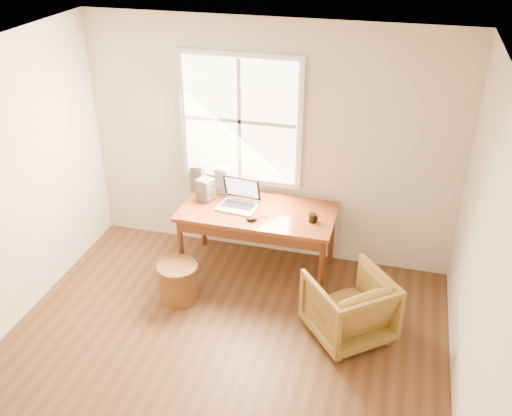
# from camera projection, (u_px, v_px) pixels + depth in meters

# --- Properties ---
(room_shell) EXTENTS (4.04, 4.54, 2.64)m
(room_shell) POSITION_uv_depth(u_px,v_px,m) (198.00, 247.00, 4.23)
(room_shell) COLOR #55321D
(room_shell) RESTS_ON ground
(desk) EXTENTS (1.60, 0.80, 0.04)m
(desk) POSITION_uv_depth(u_px,v_px,m) (258.00, 212.00, 5.89)
(desk) COLOR brown
(desk) RESTS_ON room_shell
(armchair) EXTENTS (0.97, 0.97, 0.64)m
(armchair) POSITION_uv_depth(u_px,v_px,m) (349.00, 306.00, 5.19)
(armchair) COLOR olive
(armchair) RESTS_ON room_shell
(wicker_stool) EXTENTS (0.40, 0.40, 0.39)m
(wicker_stool) POSITION_uv_depth(u_px,v_px,m) (178.00, 282.00, 5.72)
(wicker_stool) COLOR brown
(wicker_stool) RESTS_ON room_shell
(laptop) EXTENTS (0.39, 0.41, 0.27)m
(laptop) POSITION_uv_depth(u_px,v_px,m) (237.00, 197.00, 5.85)
(laptop) COLOR #B4B6BB
(laptop) RESTS_ON desk
(mouse) EXTENTS (0.13, 0.10, 0.04)m
(mouse) POSITION_uv_depth(u_px,v_px,m) (252.00, 219.00, 5.68)
(mouse) COLOR black
(mouse) RESTS_ON desk
(coffee_mug) EXTENTS (0.10, 0.10, 0.09)m
(coffee_mug) POSITION_uv_depth(u_px,v_px,m) (313.00, 218.00, 5.65)
(coffee_mug) COLOR black
(coffee_mug) RESTS_ON desk
(cd_stack_a) EXTENTS (0.18, 0.16, 0.30)m
(cd_stack_a) POSITION_uv_depth(u_px,v_px,m) (224.00, 180.00, 6.15)
(cd_stack_a) COLOR silver
(cd_stack_a) RESTS_ON desk
(cd_stack_b) EXTENTS (0.20, 0.19, 0.24)m
(cd_stack_b) POSITION_uv_depth(u_px,v_px,m) (205.00, 189.00, 6.02)
(cd_stack_b) COLOR #292A2F
(cd_stack_b) RESTS_ON desk
(cd_stack_c) EXTENTS (0.14, 0.12, 0.30)m
(cd_stack_c) POSITION_uv_depth(u_px,v_px,m) (198.00, 178.00, 6.20)
(cd_stack_c) COLOR #9798A3
(cd_stack_c) RESTS_ON desk
(cd_stack_d) EXTENTS (0.16, 0.14, 0.19)m
(cd_stack_d) POSITION_uv_depth(u_px,v_px,m) (226.00, 184.00, 6.19)
(cd_stack_d) COLOR silver
(cd_stack_d) RESTS_ON desk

